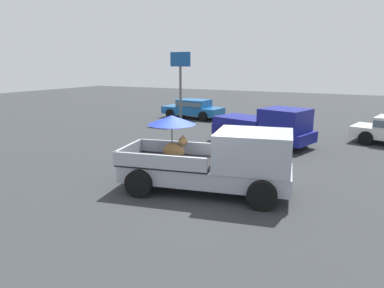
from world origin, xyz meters
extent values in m
plane|color=#2D3033|center=(0.00, 0.00, 0.00)|extent=(80.00, 80.00, 0.00)
cylinder|color=black|center=(1.51, 1.32, 0.40)|extent=(0.84, 0.44, 0.80)
cylinder|color=black|center=(1.91, -0.60, 0.40)|extent=(0.84, 0.44, 0.80)
cylinder|color=black|center=(-1.91, 0.60, 0.40)|extent=(0.84, 0.44, 0.80)
cylinder|color=black|center=(-1.51, -1.32, 0.40)|extent=(0.84, 0.44, 0.80)
cube|color=#9EA3AD|center=(0.00, 0.00, 0.57)|extent=(5.26, 2.78, 0.50)
cube|color=#9EA3AD|center=(1.37, 0.28, 1.36)|extent=(2.43, 2.25, 1.08)
cube|color=#4C606B|center=(2.35, 0.49, 1.56)|extent=(0.41, 1.70, 0.64)
cube|color=black|center=(-1.13, -0.23, 0.85)|extent=(3.12, 2.37, 0.06)
cube|color=#9EA3AD|center=(-1.31, 0.67, 1.08)|extent=(2.76, 0.67, 0.40)
cube|color=#9EA3AD|center=(-0.94, -1.13, 1.08)|extent=(2.76, 0.67, 0.40)
cube|color=#9EA3AD|center=(-2.45, -0.51, 1.08)|extent=(0.47, 1.82, 0.40)
ellipsoid|color=olive|center=(-1.07, -0.07, 1.14)|extent=(0.73, 0.45, 0.52)
sphere|color=olive|center=(-0.77, 0.00, 1.46)|extent=(0.33, 0.33, 0.28)
cone|color=olive|center=(-0.79, 0.07, 1.60)|extent=(0.11, 0.11, 0.12)
cone|color=olive|center=(-0.76, -0.08, 1.60)|extent=(0.11, 0.11, 0.12)
cylinder|color=black|center=(-1.18, 0.03, 1.44)|extent=(0.04, 0.04, 1.11)
cone|color=#1E33B7|center=(-1.18, 0.03, 2.09)|extent=(1.75, 1.75, 0.28)
cylinder|color=black|center=(1.44, 7.57, 0.38)|extent=(0.80, 0.46, 0.76)
cylinder|color=black|center=(0.92, 5.75, 0.38)|extent=(0.80, 0.46, 0.76)
cylinder|color=black|center=(-1.63, 8.45, 0.38)|extent=(0.80, 0.46, 0.76)
cylinder|color=black|center=(-2.15, 6.63, 0.38)|extent=(0.80, 0.46, 0.76)
cube|color=navy|center=(-0.35, 7.10, 0.55)|extent=(5.11, 3.05, 0.50)
cube|color=navy|center=(0.80, 6.77, 1.30)|extent=(2.32, 2.25, 1.00)
cube|color=navy|center=(-1.32, 7.38, 1.00)|extent=(3.09, 2.47, 0.40)
cylinder|color=black|center=(-8.50, 12.13, 0.33)|extent=(0.67, 0.26, 0.66)
cylinder|color=black|center=(-8.37, 13.89, 0.33)|extent=(0.67, 0.26, 0.66)
cylinder|color=black|center=(-5.80, 11.95, 0.33)|extent=(0.67, 0.26, 0.66)
cylinder|color=black|center=(-5.68, 13.70, 0.33)|extent=(0.67, 0.26, 0.66)
cube|color=#195999|center=(-7.09, 12.92, 0.55)|extent=(4.41, 2.05, 0.52)
cube|color=#195999|center=(-6.99, 12.91, 1.05)|extent=(2.20, 1.74, 0.56)
cube|color=#4C606B|center=(-6.99, 12.91, 1.05)|extent=(2.15, 1.82, 0.32)
cylinder|color=black|center=(4.51, 10.84, 0.33)|extent=(0.69, 0.36, 0.66)
cylinder|color=black|center=(4.14, 9.12, 0.33)|extent=(0.69, 0.36, 0.66)
cylinder|color=#59595B|center=(-6.87, 10.77, 1.81)|extent=(0.16, 0.16, 3.63)
cube|color=#194C8C|center=(-6.87, 10.77, 4.08)|extent=(1.40, 0.12, 0.90)
camera|label=1|loc=(4.24, -9.08, 3.75)|focal=32.59mm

